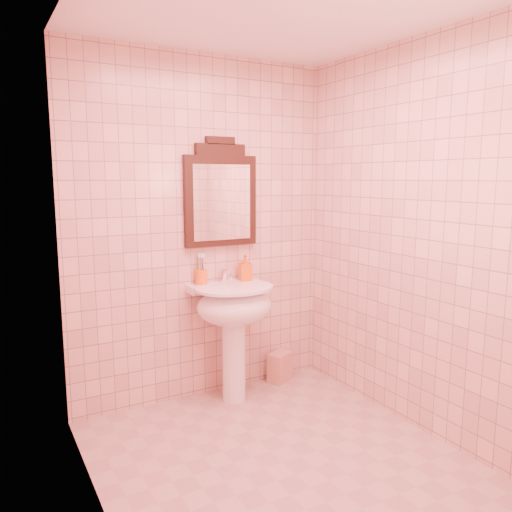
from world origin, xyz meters
TOP-DOWN VIEW (x-y plane):
  - floor at (0.00, 0.00)m, footprint 2.20×2.20m
  - back_wall at (0.00, 1.10)m, footprint 2.00×0.02m
  - pedestal_sink at (0.14, 0.87)m, footprint 0.58×0.58m
  - faucet at (0.14, 1.01)m, footprint 0.04×0.16m
  - mirror at (0.14, 1.07)m, footprint 0.57×0.06m
  - toothbrush_cup at (-0.04, 1.05)m, footprint 0.09×0.09m
  - soap_dispenser at (0.31, 1.01)m, footprint 0.10×0.10m
  - towel at (0.62, 1.01)m, footprint 0.23×0.20m

SIDE VIEW (x-z plane):
  - floor at x=0.00m, z-range 0.00..0.00m
  - towel at x=0.62m, z-range 0.00..0.24m
  - pedestal_sink at x=0.14m, z-range 0.23..1.09m
  - faucet at x=0.14m, z-range 0.87..0.97m
  - toothbrush_cup at x=-0.04m, z-range 0.82..1.02m
  - soap_dispenser at x=0.31m, z-range 0.86..1.06m
  - back_wall at x=0.00m, z-range 0.00..2.50m
  - mirror at x=0.14m, z-range 1.11..1.90m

